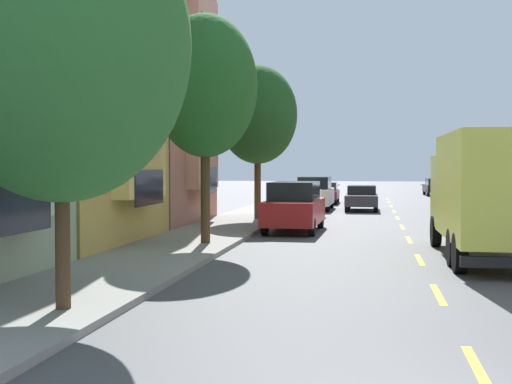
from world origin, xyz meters
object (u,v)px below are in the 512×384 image
at_px(street_tree_third, 258,115).
at_px(parked_wagon_black, 436,186).
at_px(street_tree_nearest, 61,44).
at_px(parked_suv_red, 294,206).
at_px(parked_sedan_burgundy, 325,193).
at_px(parked_hatchback_sky, 452,191).
at_px(street_tree_second, 205,86).
at_px(parked_pickup_forest, 468,195).
at_px(parked_sedan_orange, 303,204).
at_px(moving_charcoal_sedan, 362,197).
at_px(parked_hatchback_teal, 493,203).
at_px(parked_suv_white, 315,193).
at_px(delivery_box_truck, 489,189).

bearing_deg(street_tree_third, parked_wagon_black, 70.22).
height_order(street_tree_nearest, parked_wagon_black, street_tree_nearest).
height_order(parked_suv_red, parked_sedan_burgundy, parked_suv_red).
relative_size(street_tree_nearest, parked_hatchback_sky, 1.75).
bearing_deg(street_tree_second, street_tree_nearest, -90.00).
bearing_deg(parked_pickup_forest, parked_wagon_black, 90.31).
distance_m(parked_sedan_orange, moving_charcoal_sedan, 7.63).
xyz_separation_m(street_tree_second, moving_charcoal_sedan, (4.60, 18.60, -4.26)).
height_order(parked_hatchback_teal, moving_charcoal_sedan, parked_hatchback_teal).
relative_size(parked_hatchback_teal, parked_hatchback_sky, 1.00).
relative_size(parked_hatchback_sky, moving_charcoal_sedan, 0.90).
bearing_deg(parked_hatchback_sky, parked_sedan_burgundy, -159.23).
distance_m(parked_suv_red, parked_sedan_orange, 5.95).
relative_size(parked_pickup_forest, parked_sedan_burgundy, 1.19).
distance_m(street_tree_second, parked_wagon_black, 41.24).
distance_m(parked_wagon_black, parked_suv_white, 22.68).
height_order(street_tree_third, parked_suv_red, street_tree_third).
distance_m(street_tree_third, parked_sedan_burgundy, 16.34).
distance_m(parked_suv_red, parked_hatchback_teal, 11.63).
relative_size(parked_suv_white, parked_sedan_orange, 1.07).
xyz_separation_m(parked_suv_white, parked_hatchback_sky, (8.93, 10.20, -0.23)).
bearing_deg(parked_wagon_black, street_tree_third, -109.78).
bearing_deg(parked_wagon_black, street_tree_nearest, -102.18).
bearing_deg(parked_hatchback_sky, parked_pickup_forest, -90.29).
distance_m(parked_wagon_black, parked_sedan_burgundy, 16.49).
xyz_separation_m(street_tree_nearest, parked_suv_white, (1.90, 28.60, -3.56)).
height_order(parked_wagon_black, parked_hatchback_teal, same).
xyz_separation_m(parked_sedan_orange, moving_charcoal_sedan, (2.68, 7.15, 0.00)).
bearing_deg(parked_suv_white, street_tree_nearest, -93.81).
distance_m(street_tree_nearest, moving_charcoal_sedan, 29.11).
bearing_deg(parked_wagon_black, parked_sedan_burgundy, -121.63).
xyz_separation_m(street_tree_third, parked_wagon_black, (10.69, 29.72, -4.07)).
height_order(street_tree_nearest, parked_sedan_orange, street_tree_nearest).
bearing_deg(street_tree_second, parked_sedan_orange, 80.50).
distance_m(street_tree_third, moving_charcoal_sedan, 10.67).
xyz_separation_m(street_tree_nearest, parked_sedan_burgundy, (2.04, 35.46, -3.80)).
distance_m(parked_hatchback_sky, moving_charcoal_sedan, 12.05).
bearing_deg(parked_suv_red, parked_sedan_burgundy, 90.39).
relative_size(parked_pickup_forest, parked_suv_white, 1.11).
relative_size(parked_sedan_burgundy, parked_hatchback_sky, 1.12).
relative_size(delivery_box_truck, parked_suv_red, 1.56).
xyz_separation_m(street_tree_third, moving_charcoal_sedan, (4.60, 8.70, -4.12)).
distance_m(parked_wagon_black, parked_pickup_forest, 18.77).
relative_size(parked_suv_red, parked_hatchback_sky, 1.20).
relative_size(street_tree_second, parked_wagon_black, 1.50).
bearing_deg(parked_suv_red, parked_pickup_forest, 60.66).
relative_size(parked_hatchback_sky, parked_sedan_orange, 0.90).
distance_m(parked_suv_white, parked_hatchback_teal, 10.52).
xyz_separation_m(delivery_box_truck, parked_sedan_burgundy, (-6.16, 27.23, -1.16)).
height_order(street_tree_second, parked_pickup_forest, street_tree_second).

